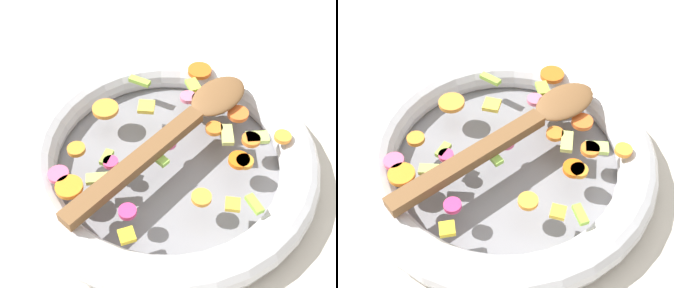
# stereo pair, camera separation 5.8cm
# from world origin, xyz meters

# --- Properties ---
(ground_plane) EXTENTS (4.00, 4.00, 0.00)m
(ground_plane) POSITION_xyz_m (0.00, 0.00, 0.00)
(ground_plane) COLOR beige
(skillet) EXTENTS (0.38, 0.38, 0.05)m
(skillet) POSITION_xyz_m (0.00, 0.00, 0.02)
(skillet) COLOR slate
(skillet) RESTS_ON ground_plane
(chopped_vegetables) EXTENTS (0.27, 0.31, 0.01)m
(chopped_vegetables) POSITION_xyz_m (0.00, 0.01, 0.05)
(chopped_vegetables) COLOR orange
(chopped_vegetables) RESTS_ON skillet
(wooden_spoon) EXTENTS (0.16, 0.30, 0.01)m
(wooden_spoon) POSITION_xyz_m (0.01, 0.02, 0.06)
(wooden_spoon) COLOR brown
(wooden_spoon) RESTS_ON chopped_vegetables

